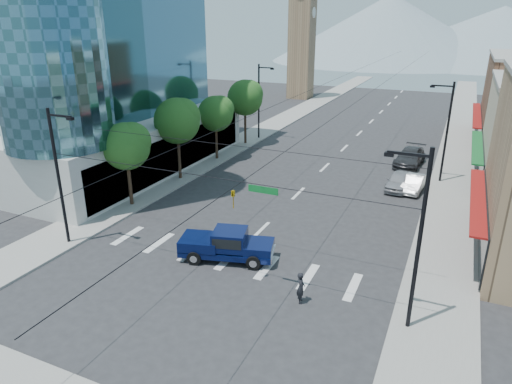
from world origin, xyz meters
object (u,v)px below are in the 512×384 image
Objects in this scene: parked_car_near at (399,181)px; parked_car_mid at (414,183)px; parked_car_far at (410,157)px; pedestrian at (301,288)px; pickup_truck at (226,244)px.

parked_car_near is 1.26m from parked_car_mid.
parked_car_far reaches higher than parked_car_mid.
pedestrian is 0.40× the size of parked_car_near.
pickup_truck is at bearing 42.56° from pedestrian.
pickup_truck is 19.50m from parked_car_mid.
pedestrian is 19.76m from parked_car_near.
parked_car_mid is at bearing -75.61° from parked_car_far.
pedestrian reaches higher than parked_car_far.
pickup_truck is 18.88m from parked_car_near.
pedestrian is 27.45m from parked_car_far.
parked_car_far reaches higher than parked_car_near.
pickup_truck reaches higher than pedestrian.
parked_car_near reaches higher than parked_car_mid.
pedestrian is (5.67, -2.49, -0.15)m from pickup_truck.
parked_car_far is at bearing 93.50° from parked_car_near.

